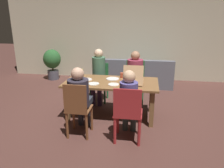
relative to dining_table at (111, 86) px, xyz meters
The scene contains 21 objects.
ground_plane 0.63m from the dining_table, ahead, with size 20.00×20.00×0.00m, color brown.
back_wall 2.96m from the dining_table, 90.00° to the left, with size 7.55×0.12×2.85m, color beige.
dining_table is the anchor object (origin of this frame).
chair_0 1.02m from the dining_table, 65.97° to the left, with size 0.45×0.41×0.96m.
person_0 0.88m from the dining_table, 62.12° to the left, with size 0.36×0.54×1.20m.
chair_1 0.96m from the dining_table, 115.97° to the left, with size 0.39×0.42×0.88m.
person_1 0.83m from the dining_table, 120.21° to the left, with size 0.30×0.51×1.24m.
chair_2 1.01m from the dining_table, 65.76° to the right, with size 0.45×0.41×0.94m.
person_2 0.87m from the dining_table, 61.75° to the right, with size 0.29×0.49×1.18m.
chair_3 0.98m from the dining_table, 115.30° to the right, with size 0.39×0.40×0.95m.
person_3 0.85m from the dining_table, 119.46° to the right, with size 0.35×0.55×1.18m.
pizza_box_0 0.46m from the dining_table, ahead, with size 0.37×0.48×0.37m.
plate_0 0.53m from the dining_table, behind, with size 0.24×0.24×0.01m.
plate_1 0.38m from the dining_table, 145.51° to the right, with size 0.21×0.21×0.01m.
plate_2 0.20m from the dining_table, 88.43° to the left, with size 0.26×0.26×0.01m.
plate_3 0.23m from the dining_table, 68.48° to the right, with size 0.20×0.20×0.01m.
drinking_glass_0 0.65m from the dining_table, 151.95° to the right, with size 0.07×0.07×0.11m, color silver.
drinking_glass_1 0.79m from the dining_table, 154.92° to the left, with size 0.07×0.07×0.14m, color #E2C865.
drinking_glass_2 0.39m from the dining_table, 61.86° to the left, with size 0.07×0.07×0.10m, color #B0452D.
couch 2.16m from the dining_table, 80.09° to the left, with size 2.09×0.77×0.80m.
potted_plant 3.23m from the dining_table, 133.99° to the left, with size 0.54×0.54×0.95m.
Camera 1 is at (0.67, -4.08, 2.00)m, focal length 35.53 mm.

